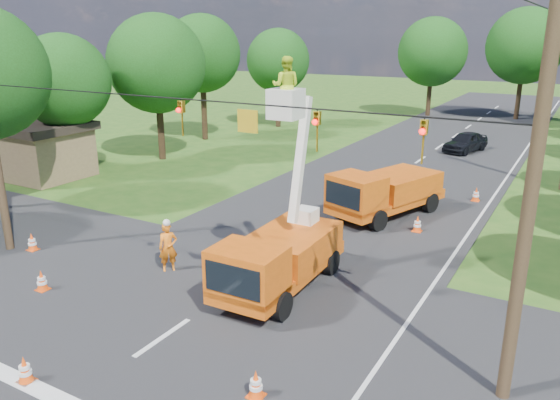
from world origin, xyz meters
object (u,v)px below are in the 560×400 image
Objects in this scene: traffic_cone_2 at (320,240)px; distant_car at (465,142)px; shed at (39,149)px; tree_left_e at (202,54)px; traffic_cone_4 at (42,281)px; tree_left_f at (278,61)px; traffic_cone_7 at (476,194)px; tree_far_b at (525,46)px; bucket_truck at (279,245)px; traffic_cone_8 at (256,384)px; traffic_cone_5 at (32,242)px; tree_far_a at (432,52)px; traffic_cone_3 at (417,224)px; second_truck at (384,192)px; tree_left_c at (63,81)px; traffic_cone_0 at (25,370)px; pole_right_near at (532,184)px; tree_left_d at (157,64)px.

distant_car is at bearing 87.26° from traffic_cone_2.
tree_left_e is at bearing 85.10° from shed.
tree_left_f is at bearing 106.59° from traffic_cone_4.
tree_far_b reaches higher than traffic_cone_7.
bucket_truck is at bearing -16.81° from shed.
distant_car reaches higher than traffic_cone_8.
traffic_cone_5 is (-9.88, -1.83, -1.23)m from bucket_truck.
tree_far_a is (-5.92, 37.00, 5.83)m from traffic_cone_2.
traffic_cone_2 is 4.62m from traffic_cone_3.
tree_left_c is at bearing -154.67° from second_truck.
traffic_cone_3 is 20.80m from tree_left_c.
traffic_cone_0 is 0.07× the size of tree_far_a.
tree_left_f is 23.30m from tree_far_b.
bucket_truck is 43.18m from tree_far_b.
traffic_cone_2 is (-1.02, -21.23, -0.35)m from distant_car.
traffic_cone_7 is (4.01, 9.46, 0.00)m from traffic_cone_2.
traffic_cone_2 is at bearing -126.37° from traffic_cone_3.
tree_left_d is at bearing 147.45° from pole_right_near.
traffic_cone_5 is at bearing -149.26° from traffic_cone_2.
bucket_truck is 10.42× the size of traffic_cone_7.
tree_far_b reaches higher than traffic_cone_5.
traffic_cone_0 is 1.00× the size of traffic_cone_8.
traffic_cone_0 is at bearing -107.36° from traffic_cone_7.
tree_far_b reaches higher than second_truck.
tree_left_d is at bearing 113.61° from traffic_cone_5.
tree_far_b reaches higher than tree_left_e.
tree_left_d is 1.10× the size of tree_left_f.
pole_right_near is at bearing -32.55° from tree_left_d.
second_truck is 8.99× the size of traffic_cone_8.
traffic_cone_3 is at bearing -75.42° from tree_far_a.
traffic_cone_0 is at bearing -43.32° from tree_left_c.
traffic_cone_0 is at bearing -82.08° from second_truck.
tree_left_c is (-18.21, -1.95, 4.27)m from second_truck.
tree_left_e is (1.20, 14.00, 4.87)m from shed.
shed reaches higher than distant_car.
bucket_truck is at bearing -105.30° from traffic_cone_7.
traffic_cone_8 is at bearing -79.41° from tree_far_a.
distant_car reaches higher than traffic_cone_0.
traffic_cone_7 is at bearing 85.77° from traffic_cone_8.
traffic_cone_3 is 5.88m from traffic_cone_7.
pole_right_near is (7.21, -2.17, 3.52)m from bucket_truck.
traffic_cone_3 is 0.07× the size of pole_right_near.
tree_left_c is at bearing -177.96° from traffic_cone_3.
tree_left_e is at bearing 115.77° from traffic_cone_4.
distant_car is at bearing -93.44° from tree_far_b.
traffic_cone_7 is 0.08× the size of tree_left_f.
tree_far_b is at bearing 40.12° from tree_left_f.
traffic_cone_7 is at bearing -16.75° from tree_left_e.
traffic_cone_8 is 32.72m from tree_left_e.
tree_left_f is (-16.51, 19.05, 4.52)m from second_truck.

